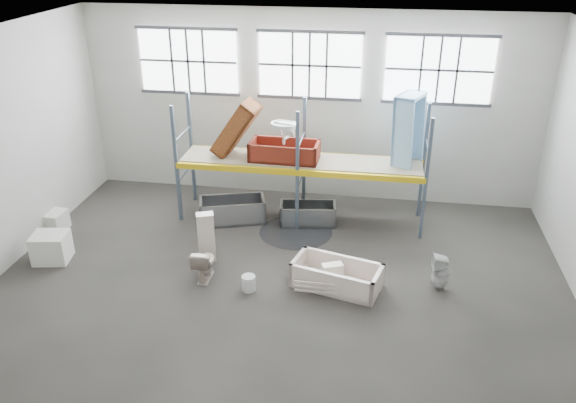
% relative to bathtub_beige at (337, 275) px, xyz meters
% --- Properties ---
extents(floor, '(12.00, 10.00, 0.10)m').
position_rel_bathtub_beige_xyz_m(floor, '(-1.18, -0.50, -0.32)').
color(floor, '#4A443F').
rests_on(floor, ground).
extents(ceiling, '(12.00, 10.00, 0.10)m').
position_rel_bathtub_beige_xyz_m(ceiling, '(-1.18, -0.50, 4.78)').
color(ceiling, silver).
rests_on(ceiling, ground).
extents(wall_back, '(12.00, 0.10, 5.00)m').
position_rel_bathtub_beige_xyz_m(wall_back, '(-1.18, 4.55, 2.23)').
color(wall_back, '#B0ADA3').
rests_on(wall_back, ground).
extents(wall_front, '(12.00, 0.10, 5.00)m').
position_rel_bathtub_beige_xyz_m(wall_front, '(-1.18, -5.55, 2.23)').
color(wall_front, '#A09E94').
rests_on(wall_front, ground).
extents(window_left, '(2.60, 0.04, 1.60)m').
position_rel_bathtub_beige_xyz_m(window_left, '(-4.38, 4.44, 3.33)').
color(window_left, white).
rests_on(window_left, wall_back).
extents(window_mid, '(2.60, 0.04, 1.60)m').
position_rel_bathtub_beige_xyz_m(window_mid, '(-1.18, 4.44, 3.33)').
color(window_mid, white).
rests_on(window_mid, wall_back).
extents(window_right, '(2.60, 0.04, 1.60)m').
position_rel_bathtub_beige_xyz_m(window_right, '(2.02, 4.44, 3.33)').
color(window_right, white).
rests_on(window_right, wall_back).
extents(rack_upright_la, '(0.08, 0.08, 3.00)m').
position_rel_bathtub_beige_xyz_m(rack_upright_la, '(-4.18, 2.40, 1.23)').
color(rack_upright_la, slate).
rests_on(rack_upright_la, floor).
extents(rack_upright_lb, '(0.08, 0.08, 3.00)m').
position_rel_bathtub_beige_xyz_m(rack_upright_lb, '(-4.18, 3.60, 1.23)').
color(rack_upright_lb, slate).
rests_on(rack_upright_lb, floor).
extents(rack_upright_ma, '(0.08, 0.08, 3.00)m').
position_rel_bathtub_beige_xyz_m(rack_upright_ma, '(-1.18, 2.40, 1.23)').
color(rack_upright_ma, slate).
rests_on(rack_upright_ma, floor).
extents(rack_upright_mb, '(0.08, 0.08, 3.00)m').
position_rel_bathtub_beige_xyz_m(rack_upright_mb, '(-1.18, 3.60, 1.23)').
color(rack_upright_mb, slate).
rests_on(rack_upright_mb, floor).
extents(rack_upright_ra, '(0.08, 0.08, 3.00)m').
position_rel_bathtub_beige_xyz_m(rack_upright_ra, '(1.82, 2.40, 1.23)').
color(rack_upright_ra, slate).
rests_on(rack_upright_ra, floor).
extents(rack_upright_rb, '(0.08, 0.08, 3.00)m').
position_rel_bathtub_beige_xyz_m(rack_upright_rb, '(1.82, 3.60, 1.23)').
color(rack_upright_rb, slate).
rests_on(rack_upright_rb, floor).
extents(rack_beam_front, '(6.00, 0.10, 0.14)m').
position_rel_bathtub_beige_xyz_m(rack_beam_front, '(-1.18, 2.40, 1.23)').
color(rack_beam_front, yellow).
rests_on(rack_beam_front, floor).
extents(rack_beam_back, '(6.00, 0.10, 0.14)m').
position_rel_bathtub_beige_xyz_m(rack_beam_back, '(-1.18, 3.60, 1.23)').
color(rack_beam_back, yellow).
rests_on(rack_beam_back, floor).
extents(shelf_deck, '(5.90, 1.10, 0.03)m').
position_rel_bathtub_beige_xyz_m(shelf_deck, '(-1.18, 3.00, 1.31)').
color(shelf_deck, gray).
rests_on(shelf_deck, floor).
extents(wet_patch, '(1.80, 1.80, 0.00)m').
position_rel_bathtub_beige_xyz_m(wet_patch, '(-1.18, 2.20, -0.26)').
color(wet_patch, black).
rests_on(wet_patch, floor).
extents(bathtub_beige, '(1.97, 1.29, 0.53)m').
position_rel_bathtub_beige_xyz_m(bathtub_beige, '(0.00, 0.00, 0.00)').
color(bathtub_beige, silver).
rests_on(bathtub_beige, floor).
extents(cistern_spare, '(0.47, 0.34, 0.41)m').
position_rel_bathtub_beige_xyz_m(cistern_spare, '(-0.10, 0.07, 0.01)').
color(cistern_spare, beige).
rests_on(cistern_spare, bathtub_beige).
extents(sink_in_tub, '(0.46, 0.46, 0.15)m').
position_rel_bathtub_beige_xyz_m(sink_in_tub, '(-0.84, 0.23, -0.11)').
color(sink_in_tub, silver).
rests_on(sink_in_tub, bathtub_beige).
extents(toilet_beige, '(0.41, 0.72, 0.73)m').
position_rel_bathtub_beige_xyz_m(toilet_beige, '(-2.79, -0.13, 0.10)').
color(toilet_beige, beige).
rests_on(toilet_beige, floor).
extents(cistern_tall, '(0.44, 0.36, 1.16)m').
position_rel_bathtub_beige_xyz_m(cistern_tall, '(-2.95, 0.59, 0.31)').
color(cistern_tall, beige).
rests_on(cistern_tall, floor).
extents(toilet_white, '(0.40, 0.39, 0.78)m').
position_rel_bathtub_beige_xyz_m(toilet_white, '(2.11, 0.27, 0.12)').
color(toilet_white, silver).
rests_on(toilet_white, floor).
extents(steel_tub_left, '(1.78, 1.20, 0.60)m').
position_rel_bathtub_beige_xyz_m(steel_tub_left, '(-2.85, 2.55, 0.03)').
color(steel_tub_left, '#A5A6AD').
rests_on(steel_tub_left, floor).
extents(steel_tub_right, '(1.46, 0.82, 0.51)m').
position_rel_bathtub_beige_xyz_m(steel_tub_right, '(-0.96, 2.73, -0.01)').
color(steel_tub_right, '#919598').
rests_on(steel_tub_right, floor).
extents(rust_tub_flat, '(1.71, 0.84, 0.47)m').
position_rel_bathtub_beige_xyz_m(rust_tub_flat, '(-1.58, 2.93, 1.55)').
color(rust_tub_flat, maroon).
rests_on(rust_tub_flat, shelf_deck).
extents(rust_tub_tilted, '(1.28, 0.83, 1.48)m').
position_rel_bathtub_beige_xyz_m(rust_tub_tilted, '(-2.80, 3.04, 2.03)').
color(rust_tub_tilted, brown).
rests_on(rust_tub_tilted, shelf_deck).
extents(sink_on_shelf, '(0.73, 0.64, 0.55)m').
position_rel_bathtub_beige_xyz_m(sink_on_shelf, '(-1.57, 2.76, 1.83)').
color(sink_on_shelf, silver).
rests_on(sink_on_shelf, rust_tub_flat).
extents(blue_tub_upright, '(0.85, 0.99, 1.79)m').
position_rel_bathtub_beige_xyz_m(blue_tub_upright, '(1.36, 3.22, 2.13)').
color(blue_tub_upright, '#99CBF3').
rests_on(blue_tub_upright, shelf_deck).
extents(bucket, '(0.36, 0.36, 0.33)m').
position_rel_bathtub_beige_xyz_m(bucket, '(-1.77, -0.42, -0.10)').
color(bucket, silver).
rests_on(bucket, floor).
extents(carton_near, '(0.86, 0.77, 0.65)m').
position_rel_bathtub_beige_xyz_m(carton_near, '(-6.38, 0.04, 0.06)').
color(carton_near, white).
rests_on(carton_near, floor).
extents(carton_far, '(0.62, 0.62, 0.48)m').
position_rel_bathtub_beige_xyz_m(carton_far, '(-7.11, 1.38, -0.03)').
color(carton_far, silver).
rests_on(carton_far, floor).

